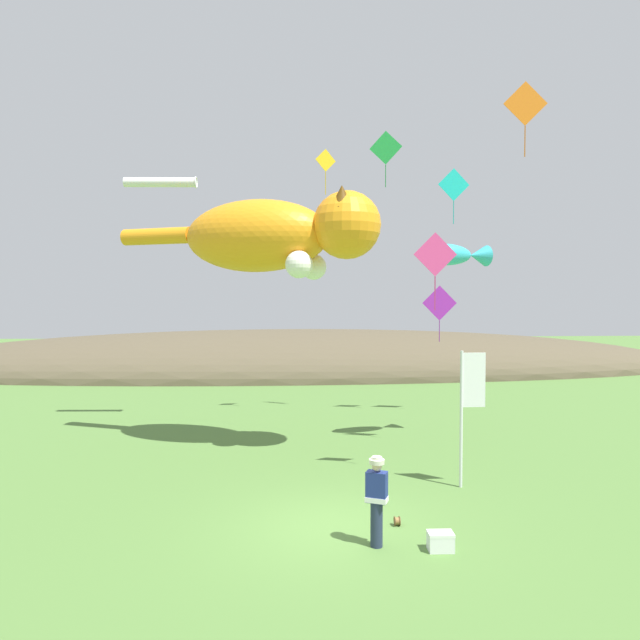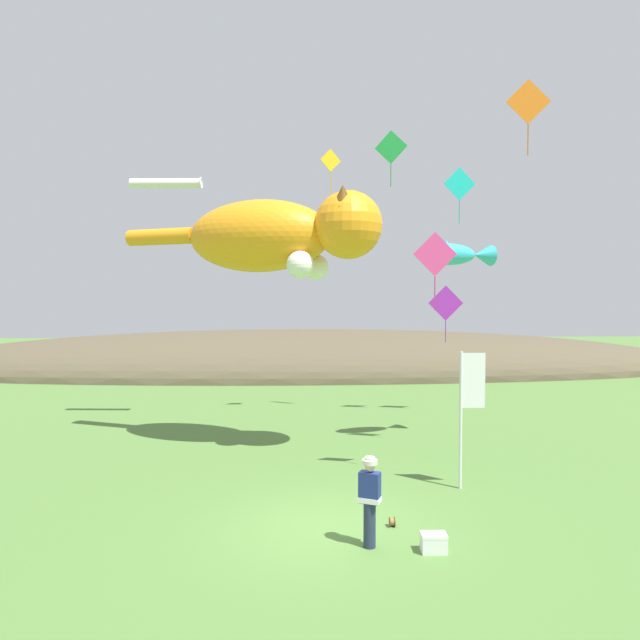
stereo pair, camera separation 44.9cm
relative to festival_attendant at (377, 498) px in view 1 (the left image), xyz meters
name	(u,v)px [view 1 (the left image)]	position (x,y,z in m)	size (l,w,h in m)	color
ground_plane	(334,528)	(-0.74, 0.97, -0.95)	(120.00, 120.00, 0.00)	#517A38
distant_hill_ridge	(295,370)	(-0.74, 27.91, -0.95)	(55.07, 14.17, 5.56)	brown
festival_attendant	(377,498)	(0.00, 0.00, 0.00)	(0.49, 0.41, 1.77)	#232D47
kite_spool	(397,521)	(0.62, 0.98, -0.85)	(0.12, 0.20, 0.20)	olive
picnic_cooler	(441,541)	(1.20, -0.28, -0.77)	(0.50, 0.35, 0.36)	white
festival_banner_pole	(468,398)	(2.94, 3.33, 1.34)	(0.66, 0.08, 3.52)	silver
kite_giant_cat	(275,236)	(-1.99, 7.27, 5.89)	(8.50, 4.27, 2.72)	orange
kite_fish_windsock	(452,255)	(3.90, 7.82, 5.38)	(2.79, 1.50, 0.83)	#33B2CC
kite_tube_streamer	(161,182)	(-6.29, 11.12, 8.29)	(2.74, 0.56, 0.44)	white
kite_diamond_orange	(525,104)	(5.33, 5.52, 9.59)	(1.29, 0.14, 2.19)	orange
kite_diamond_pink	(435,255)	(2.25, 3.99, 5.05)	(1.16, 0.04, 2.06)	#E53F8C
kite_diamond_teal	(454,185)	(5.03, 11.34, 8.39)	(1.29, 0.11, 2.19)	#19BFBF
kite_diamond_gold	(326,161)	(-0.01, 11.83, 9.36)	(0.84, 0.35, 1.80)	yellow
kite_diamond_green	(386,148)	(2.40, 11.86, 9.92)	(1.24, 0.54, 2.24)	green
kite_diamond_violet	(440,303)	(4.90, 12.76, 3.71)	(1.48, 0.03, 2.38)	purple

